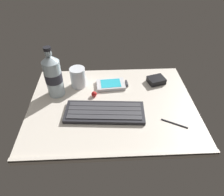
# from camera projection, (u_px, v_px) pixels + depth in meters

# --- Properties ---
(ground_plane) EXTENTS (0.64, 0.48, 0.03)m
(ground_plane) POSITION_uv_depth(u_px,v_px,m) (112.00, 106.00, 0.80)
(ground_plane) COLOR beige
(keyboard) EXTENTS (0.30, 0.13, 0.02)m
(keyboard) POSITION_uv_depth(u_px,v_px,m) (105.00, 112.00, 0.75)
(keyboard) COLOR #232328
(keyboard) RESTS_ON ground_plane
(handheld_device) EXTENTS (0.13, 0.09, 0.02)m
(handheld_device) POSITION_uv_depth(u_px,v_px,m) (112.00, 84.00, 0.88)
(handheld_device) COLOR silver
(handheld_device) RESTS_ON ground_plane
(juice_cup) EXTENTS (0.06, 0.06, 0.09)m
(juice_cup) POSITION_uv_depth(u_px,v_px,m) (78.00, 78.00, 0.86)
(juice_cup) COLOR silver
(juice_cup) RESTS_ON ground_plane
(water_bottle) EXTENTS (0.07, 0.07, 0.21)m
(water_bottle) POSITION_uv_depth(u_px,v_px,m) (53.00, 75.00, 0.78)
(water_bottle) COLOR silver
(water_bottle) RESTS_ON ground_plane
(charger_block) EXTENTS (0.08, 0.07, 0.02)m
(charger_block) POSITION_uv_depth(u_px,v_px,m) (156.00, 80.00, 0.89)
(charger_block) COLOR black
(charger_block) RESTS_ON ground_plane
(trackball_mouse) EXTENTS (0.02, 0.02, 0.02)m
(trackball_mouse) POSITION_uv_depth(u_px,v_px,m) (94.00, 94.00, 0.82)
(trackball_mouse) COLOR red
(trackball_mouse) RESTS_ON ground_plane
(stylus_pen) EXTENTS (0.09, 0.05, 0.01)m
(stylus_pen) POSITION_uv_depth(u_px,v_px,m) (175.00, 123.00, 0.71)
(stylus_pen) COLOR #26262B
(stylus_pen) RESTS_ON ground_plane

